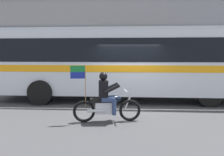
% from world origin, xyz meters
% --- Properties ---
extents(ground_plane, '(60.00, 60.00, 0.00)m').
position_xyz_m(ground_plane, '(0.00, 0.00, 0.00)').
color(ground_plane, '#3D3D3F').
extents(sidewalk_curb, '(28.00, 3.80, 0.15)m').
position_xyz_m(sidewalk_curb, '(0.00, 5.10, 0.07)').
color(sidewalk_curb, '#B7B2A8').
rests_on(sidewalk_curb, ground_plane).
extents(lane_center_stripe, '(26.60, 0.14, 0.01)m').
position_xyz_m(lane_center_stripe, '(0.00, -0.60, 0.00)').
color(lane_center_stripe, silver).
rests_on(lane_center_stripe, ground_plane).
extents(office_building_facade, '(28.00, 0.89, 9.50)m').
position_xyz_m(office_building_facade, '(0.00, 7.39, 4.76)').
color(office_building_facade, gray).
rests_on(office_building_facade, ground_plane).
extents(transit_bus, '(11.93, 2.88, 3.22)m').
position_xyz_m(transit_bus, '(0.00, 1.19, 1.88)').
color(transit_bus, silver).
rests_on(transit_bus, ground_plane).
extents(motorcycle_with_rider, '(2.18, 0.70, 1.78)m').
position_xyz_m(motorcycle_with_rider, '(-0.74, -2.26, 0.67)').
color(motorcycle_with_rider, black).
rests_on(motorcycle_with_rider, ground_plane).
extents(fire_hydrant, '(0.22, 0.30, 0.75)m').
position_xyz_m(fire_hydrant, '(-0.27, 4.10, 0.52)').
color(fire_hydrant, '#4C8C3F').
rests_on(fire_hydrant, sidewalk_curb).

